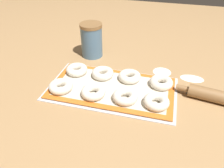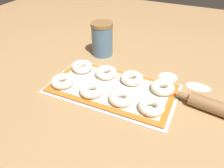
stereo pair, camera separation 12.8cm
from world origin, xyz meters
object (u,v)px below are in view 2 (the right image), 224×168
(bagel_front_far_left, at_px, (62,81))
(bagel_front_far_right, at_px, (151,106))
(flour_canister, at_px, (102,39))
(bagel_back_far_right, at_px, (163,88))
(bagel_front_mid_right, at_px, (121,98))
(bagel_back_mid_left, at_px, (106,73))
(bagel_back_far_left, at_px, (82,67))
(baking_tray, at_px, (112,89))
(bagel_front_mid_left, at_px, (91,90))
(bagel_back_mid_right, at_px, (132,78))

(bagel_front_far_left, height_order, bagel_front_far_right, same)
(flour_canister, bearing_deg, bagel_back_far_right, -28.25)
(flour_canister, bearing_deg, bagel_front_mid_right, -53.27)
(bagel_front_far_left, relative_size, bagel_front_mid_right, 1.00)
(bagel_back_far_right, relative_size, flour_canister, 0.56)
(bagel_back_mid_left, xyz_separation_m, flour_canister, (-0.12, 0.20, 0.06))
(bagel_front_far_left, bearing_deg, bagel_back_far_left, 83.94)
(baking_tray, xyz_separation_m, bagel_front_mid_right, (0.07, -0.07, 0.02))
(bagel_front_far_right, bearing_deg, bagel_back_mid_left, 151.52)
(bagel_back_far_right, bearing_deg, bagel_front_far_right, -93.49)
(baking_tray, height_order, bagel_front_mid_right, bagel_front_mid_right)
(bagel_front_far_left, bearing_deg, bagel_back_mid_left, 45.23)
(baking_tray, relative_size, bagel_front_far_left, 5.45)
(bagel_front_far_left, distance_m, bagel_back_mid_left, 0.20)
(bagel_front_mid_right, xyz_separation_m, bagel_back_mid_left, (-0.13, 0.14, 0.00))
(bagel_back_mid_left, bearing_deg, bagel_back_far_left, -178.98)
(baking_tray, distance_m, bagel_back_far_right, 0.21)
(bagel_front_mid_left, relative_size, bagel_front_mid_right, 1.00)
(bagel_back_far_left, height_order, bagel_back_mid_left, same)
(bagel_front_mid_left, height_order, bagel_back_far_left, same)
(bagel_back_far_right, distance_m, flour_canister, 0.43)
(bagel_front_mid_right, height_order, bagel_back_mid_left, same)
(bagel_back_mid_left, bearing_deg, bagel_back_far_right, -1.16)
(bagel_back_mid_right, bearing_deg, bagel_back_far_left, -178.16)
(bagel_front_far_right, height_order, bagel_back_mid_right, same)
(bagel_front_far_left, xyz_separation_m, bagel_back_far_right, (0.40, 0.13, 0.00))
(bagel_front_far_right, xyz_separation_m, bagel_back_far_right, (0.01, 0.13, 0.00))
(bagel_back_far_right, bearing_deg, bagel_front_far_left, -161.36)
(bagel_front_far_right, height_order, bagel_back_mid_left, same)
(bagel_front_mid_right, xyz_separation_m, bagel_back_far_left, (-0.26, 0.14, 0.00))
(baking_tray, bearing_deg, bagel_front_mid_left, -128.87)
(bagel_front_far_right, distance_m, bagel_back_far_left, 0.40)
(bagel_back_far_right, bearing_deg, bagel_back_far_left, 179.54)
(bagel_front_far_right, height_order, bagel_back_far_right, same)
(bagel_front_far_left, relative_size, bagel_front_mid_left, 1.00)
(bagel_back_mid_left, relative_size, bagel_back_far_right, 1.00)
(bagel_back_mid_left, xyz_separation_m, bagel_back_far_right, (0.26, -0.01, 0.00))
(bagel_back_far_left, distance_m, bagel_back_mid_right, 0.25)
(bagel_front_mid_right, bearing_deg, bagel_back_mid_left, 133.94)
(baking_tray, distance_m, bagel_back_mid_left, 0.10)
(bagel_front_far_left, relative_size, bagel_back_far_left, 1.00)
(bagel_back_mid_right, distance_m, flour_canister, 0.31)
(bagel_front_mid_right, height_order, bagel_back_far_right, same)
(baking_tray, relative_size, flour_canister, 3.08)
(bagel_front_far_left, distance_m, bagel_front_mid_right, 0.27)
(bagel_front_mid_right, bearing_deg, bagel_front_mid_left, -178.03)
(bagel_front_mid_right, relative_size, bagel_back_far_left, 1.00)
(bagel_back_mid_left, distance_m, bagel_back_mid_right, 0.12)
(baking_tray, bearing_deg, bagel_back_mid_left, 131.62)
(bagel_front_far_left, bearing_deg, flour_canister, 86.45)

